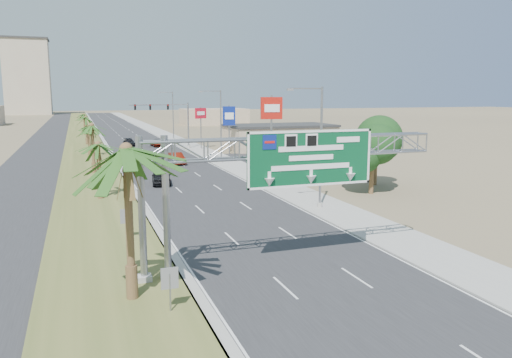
{
  "coord_description": "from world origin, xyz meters",
  "views": [
    {
      "loc": [
        -11.18,
        -14.36,
        9.35
      ],
      "look_at": [
        -0.9,
        14.28,
        4.2
      ],
      "focal_mm": 35.0,
      "sensor_mm": 36.0,
      "label": 1
    }
  ],
  "objects_px": {
    "sign_gantry": "(281,158)",
    "palm_near": "(126,151)",
    "pole_sign_red_far": "(201,116)",
    "car_far": "(129,142)",
    "car_right_lane": "(158,143)",
    "store_building": "(279,138)",
    "pole_sign_red_near": "(271,113)",
    "car_mid_lane": "(176,158)",
    "pole_sign_blue": "(229,118)",
    "signal_mast": "(177,121)",
    "car_left_lane": "(161,177)"
  },
  "relations": [
    {
      "from": "signal_mast",
      "to": "car_right_lane",
      "type": "relative_size",
      "value": 2.15
    },
    {
      "from": "sign_gantry",
      "to": "store_building",
      "type": "bearing_deg",
      "value": 67.64
    },
    {
      "from": "car_far",
      "to": "pole_sign_red_near",
      "type": "bearing_deg",
      "value": -77.44
    },
    {
      "from": "car_left_lane",
      "to": "pole_sign_red_far",
      "type": "bearing_deg",
      "value": 76.89
    },
    {
      "from": "store_building",
      "to": "pole_sign_blue",
      "type": "distance_m",
      "value": 11.64
    },
    {
      "from": "store_building",
      "to": "car_mid_lane",
      "type": "xyz_separation_m",
      "value": [
        -20.63,
        -13.13,
        -1.23
      ]
    },
    {
      "from": "pole_sign_blue",
      "to": "car_far",
      "type": "bearing_deg",
      "value": 127.86
    },
    {
      "from": "pole_sign_red_near",
      "to": "pole_sign_red_far",
      "type": "bearing_deg",
      "value": 89.81
    },
    {
      "from": "store_building",
      "to": "sign_gantry",
      "type": "bearing_deg",
      "value": -112.36
    },
    {
      "from": "palm_near",
      "to": "pole_sign_red_far",
      "type": "height_order",
      "value": "palm_near"
    },
    {
      "from": "sign_gantry",
      "to": "signal_mast",
      "type": "distance_m",
      "value": 62.37
    },
    {
      "from": "palm_near",
      "to": "car_left_lane",
      "type": "relative_size",
      "value": 1.75
    },
    {
      "from": "car_far",
      "to": "pole_sign_blue",
      "type": "xyz_separation_m",
      "value": [
        13.95,
        -17.95,
        5.07
      ]
    },
    {
      "from": "sign_gantry",
      "to": "palm_near",
      "type": "distance_m",
      "value": 8.41
    },
    {
      "from": "signal_mast",
      "to": "pole_sign_blue",
      "type": "xyz_separation_m",
      "value": [
        6.52,
        -9.88,
        0.88
      ]
    },
    {
      "from": "sign_gantry",
      "to": "car_far",
      "type": "height_order",
      "value": "sign_gantry"
    },
    {
      "from": "palm_near",
      "to": "car_far",
      "type": "height_order",
      "value": "palm_near"
    },
    {
      "from": "palm_near",
      "to": "car_right_lane",
      "type": "distance_m",
      "value": 70.56
    },
    {
      "from": "pole_sign_red_far",
      "to": "car_left_lane",
      "type": "bearing_deg",
      "value": -110.47
    },
    {
      "from": "signal_mast",
      "to": "store_building",
      "type": "bearing_deg",
      "value": -19.54
    },
    {
      "from": "sign_gantry",
      "to": "store_building",
      "type": "relative_size",
      "value": 0.93
    },
    {
      "from": "car_far",
      "to": "signal_mast",
      "type": "bearing_deg",
      "value": -49.41
    },
    {
      "from": "car_far",
      "to": "store_building",
      "type": "bearing_deg",
      "value": -32.11
    },
    {
      "from": "store_building",
      "to": "car_far",
      "type": "xyz_separation_m",
      "value": [
        -24.26,
        14.04,
        -1.34
      ]
    },
    {
      "from": "car_far",
      "to": "car_right_lane",
      "type": "bearing_deg",
      "value": -31.41
    },
    {
      "from": "store_building",
      "to": "car_far",
      "type": "bearing_deg",
      "value": 149.94
    },
    {
      "from": "car_mid_lane",
      "to": "pole_sign_blue",
      "type": "height_order",
      "value": "pole_sign_blue"
    },
    {
      "from": "pole_sign_red_far",
      "to": "car_far",
      "type": "bearing_deg",
      "value": 140.16
    },
    {
      "from": "signal_mast",
      "to": "car_mid_lane",
      "type": "distance_m",
      "value": 19.9
    },
    {
      "from": "car_mid_lane",
      "to": "car_far",
      "type": "height_order",
      "value": "car_mid_lane"
    },
    {
      "from": "store_building",
      "to": "pole_sign_blue",
      "type": "bearing_deg",
      "value": -159.25
    },
    {
      "from": "car_right_lane",
      "to": "pole_sign_red_near",
      "type": "height_order",
      "value": "pole_sign_red_near"
    },
    {
      "from": "car_left_lane",
      "to": "signal_mast",
      "type": "bearing_deg",
      "value": 83.76
    },
    {
      "from": "signal_mast",
      "to": "car_far",
      "type": "relative_size",
      "value": 2.25
    },
    {
      "from": "signal_mast",
      "to": "car_right_lane",
      "type": "distance_m",
      "value": 7.21
    },
    {
      "from": "pole_sign_blue",
      "to": "store_building",
      "type": "bearing_deg",
      "value": 20.75
    },
    {
      "from": "signal_mast",
      "to": "pole_sign_red_near",
      "type": "relative_size",
      "value": 1.1
    },
    {
      "from": "car_left_lane",
      "to": "pole_sign_red_far",
      "type": "xyz_separation_m",
      "value": [
        12.18,
        32.62,
        4.9
      ]
    },
    {
      "from": "car_right_lane",
      "to": "store_building",
      "type": "bearing_deg",
      "value": -33.78
    },
    {
      "from": "car_left_lane",
      "to": "sign_gantry",
      "type": "bearing_deg",
      "value": -78.54
    },
    {
      "from": "sign_gantry",
      "to": "signal_mast",
      "type": "bearing_deg",
      "value": 84.26
    },
    {
      "from": "car_right_lane",
      "to": "pole_sign_red_near",
      "type": "relative_size",
      "value": 0.51
    },
    {
      "from": "pole_sign_red_far",
      "to": "car_right_lane",
      "type": "bearing_deg",
      "value": 133.84
    },
    {
      "from": "pole_sign_blue",
      "to": "car_left_lane",
      "type": "bearing_deg",
      "value": -121.41
    },
    {
      "from": "car_mid_lane",
      "to": "signal_mast",
      "type": "bearing_deg",
      "value": 74.55
    },
    {
      "from": "pole_sign_red_near",
      "to": "car_far",
      "type": "bearing_deg",
      "value": 104.61
    },
    {
      "from": "car_mid_lane",
      "to": "pole_sign_blue",
      "type": "relative_size",
      "value": 0.6
    },
    {
      "from": "car_left_lane",
      "to": "car_right_lane",
      "type": "bearing_deg",
      "value": 89.09
    },
    {
      "from": "sign_gantry",
      "to": "car_right_lane",
      "type": "bearing_deg",
      "value": 86.84
    },
    {
      "from": "store_building",
      "to": "pole_sign_blue",
      "type": "height_order",
      "value": "pole_sign_blue"
    }
  ]
}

